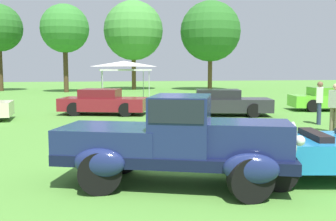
# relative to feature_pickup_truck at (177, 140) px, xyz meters

# --- Properties ---
(ground_plane) EXTENTS (120.00, 120.00, 0.00)m
(ground_plane) POSITION_rel_feature_pickup_truck_xyz_m (0.22, 0.34, -0.87)
(ground_plane) COLOR #4C8433
(feature_pickup_truck) EXTENTS (4.55, 2.89, 1.70)m
(feature_pickup_truck) POSITION_rel_feature_pickup_truck_xyz_m (0.00, 0.00, 0.00)
(feature_pickup_truck) COLOR black
(feature_pickup_truck) RESTS_ON ground_plane
(show_car_burgundy) EXTENTS (4.37, 2.77, 1.22)m
(show_car_burgundy) POSITION_rel_feature_pickup_truck_xyz_m (-1.08, 11.75, -0.27)
(show_car_burgundy) COLOR maroon
(show_car_burgundy) RESTS_ON ground_plane
(show_car_charcoal) EXTENTS (4.82, 2.70, 1.22)m
(show_car_charcoal) POSITION_rel_feature_pickup_truck_xyz_m (4.34, 10.32, -0.27)
(show_car_charcoal) COLOR #28282D
(show_car_charcoal) RESTS_ON ground_plane
(show_car_lime) EXTENTS (4.37, 2.51, 1.22)m
(show_car_lime) POSITION_rel_feature_pickup_truck_xyz_m (10.67, 11.26, -0.27)
(show_car_lime) COLOR #60C62D
(show_car_lime) RESTS_ON ground_plane
(spectator_between_cars) EXTENTS (0.41, 0.47, 1.69)m
(spectator_between_cars) POSITION_rel_feature_pickup_truck_xyz_m (7.21, 6.81, 0.05)
(spectator_between_cars) COLOR #283351
(spectator_between_cars) RESTS_ON ground_plane
(spectator_by_row) EXTENTS (0.36, 0.46, 1.69)m
(spectator_by_row) POSITION_rel_feature_pickup_truck_xyz_m (6.59, 4.88, 0.05)
(spectator_by_row) COLOR #7F7056
(spectator_by_row) RESTS_ON ground_plane
(canopy_tent_left_field) EXTENTS (3.32, 3.32, 2.71)m
(canopy_tent_left_field) POSITION_rel_feature_pickup_truck_xyz_m (0.57, 19.61, 1.56)
(canopy_tent_left_field) COLOR #B7B7BC
(canopy_tent_left_field) RESTS_ON ground_plane
(treeline_mid_left) EXTENTS (4.43, 4.43, 8.07)m
(treeline_mid_left) POSITION_rel_feature_pickup_truck_xyz_m (-4.00, 30.23, 4.95)
(treeline_mid_left) COLOR #47331E
(treeline_mid_left) RESTS_ON ground_plane
(treeline_center) EXTENTS (6.10, 6.10, 9.15)m
(treeline_center) POSITION_rel_feature_pickup_truck_xyz_m (2.66, 33.55, 5.21)
(treeline_center) COLOR brown
(treeline_center) RESTS_ON ground_plane
(treeline_mid_right) EXTENTS (6.09, 6.09, 9.00)m
(treeline_mid_right) POSITION_rel_feature_pickup_truck_xyz_m (10.23, 31.29, 5.07)
(treeline_mid_right) COLOR brown
(treeline_mid_right) RESTS_ON ground_plane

